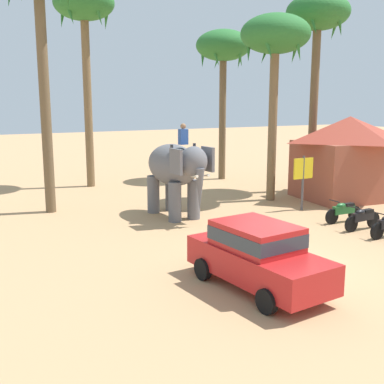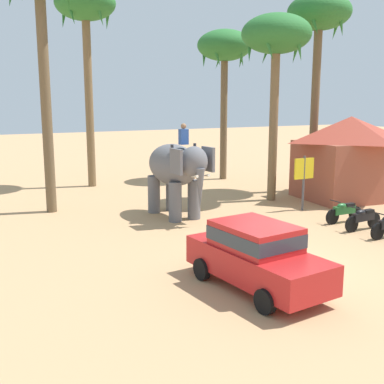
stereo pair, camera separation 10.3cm
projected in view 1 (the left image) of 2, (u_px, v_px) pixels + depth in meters
ground_plane at (280, 271)px, 13.84m from camera, size 120.00×120.00×0.00m
car_sedan_foreground at (258, 253)px, 12.42m from camera, size 2.23×4.27×1.70m
elephant_with_mahout at (176, 169)px, 19.79m from camera, size 1.86×3.94×3.88m
motorcycle_far_in_row at (363, 218)px, 18.05m from camera, size 1.80×0.55×0.94m
motorcycle_end_of_row at (344, 211)px, 19.14m from camera, size 1.80×0.55×0.94m
palm_tree_behind_elephant at (84, 12)px, 25.42m from camera, size 3.20×3.20×10.66m
palm_tree_near_hut at (318, 20)px, 24.37m from camera, size 3.20×3.20×10.00m
palm_tree_far_back at (275, 40)px, 22.11m from camera, size 3.20×3.20×8.63m
palm_tree_leaning_seaward at (223, 50)px, 28.23m from camera, size 3.20×3.20×8.78m
roadside_hut at (348, 155)px, 23.55m from camera, size 5.38×4.66×4.00m
signboard_yellow at (303, 172)px, 21.06m from camera, size 1.00×0.10×2.40m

